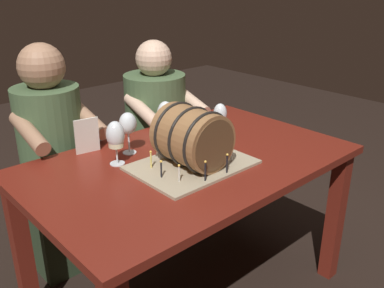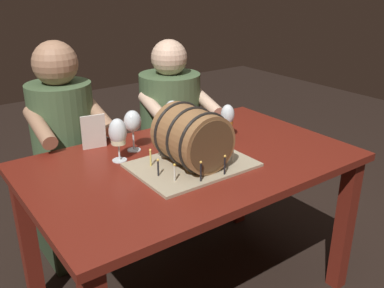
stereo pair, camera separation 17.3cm
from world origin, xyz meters
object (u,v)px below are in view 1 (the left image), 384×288
at_px(wine_glass_amber, 220,116).
at_px(wine_glass_empty, 128,124).
at_px(wine_glass_white, 116,137).
at_px(person_seated_right, 157,141).
at_px(dining_table, 190,181).
at_px(wine_glass_red, 166,115).
at_px(menu_card, 87,136).
at_px(person_seated_left, 56,171).
at_px(barrel_cake, 192,140).

xyz_separation_m(wine_glass_amber, wine_glass_empty, (-0.44, 0.14, 0.02)).
distance_m(wine_glass_empty, wine_glass_white, 0.12).
height_order(wine_glass_empty, person_seated_right, person_seated_right).
bearing_deg(wine_glass_white, person_seated_right, 40.24).
bearing_deg(dining_table, wine_glass_empty, 124.74).
distance_m(wine_glass_empty, person_seated_right, 0.73).
distance_m(dining_table, wine_glass_red, 0.33).
bearing_deg(dining_table, wine_glass_amber, 17.95).
height_order(menu_card, person_seated_right, person_seated_right).
bearing_deg(wine_glass_white, dining_table, -32.07).
height_order(wine_glass_red, person_seated_left, person_seated_left).
distance_m(menu_card, person_seated_left, 0.41).
bearing_deg(dining_table, wine_glass_red, 76.80).
relative_size(wine_glass_white, menu_card, 1.19).
relative_size(barrel_cake, wine_glass_amber, 2.80).
bearing_deg(wine_glass_empty, menu_card, 135.44).
bearing_deg(wine_glass_amber, barrel_cake, -154.41).
height_order(dining_table, wine_glass_red, wine_glass_red).
relative_size(barrel_cake, person_seated_right, 0.42).
bearing_deg(wine_glass_empty, wine_glass_amber, -17.50).
relative_size(wine_glass_white, person_seated_left, 0.16).
relative_size(barrel_cake, wine_glass_white, 2.54).
height_order(barrel_cake, menu_card, barrel_cake).
xyz_separation_m(dining_table, wine_glass_empty, (-0.16, 0.23, 0.24)).
height_order(dining_table, person_seated_left, person_seated_left).
height_order(wine_glass_empty, person_seated_left, person_seated_left).
distance_m(barrel_cake, wine_glass_red, 0.31).
bearing_deg(wine_glass_red, wine_glass_amber, -31.21).
bearing_deg(wine_glass_empty, wine_glass_red, -0.31).
bearing_deg(person_seated_right, barrel_cake, -117.00).
bearing_deg(person_seated_left, dining_table, -63.75).
xyz_separation_m(barrel_cake, wine_glass_white, (-0.22, 0.23, 0.00)).
distance_m(person_seated_left, person_seated_right, 0.65).
relative_size(barrel_cake, menu_card, 3.03).
height_order(wine_glass_amber, person_seated_left, person_seated_left).
relative_size(wine_glass_red, wine_glass_white, 1.04).
bearing_deg(barrel_cake, dining_table, 55.52).
bearing_deg(menu_card, wine_glass_amber, -16.06).
relative_size(wine_glass_red, person_seated_left, 0.17).
distance_m(wine_glass_amber, wine_glass_empty, 0.46).
distance_m(dining_table, barrel_cake, 0.24).
bearing_deg(wine_glass_amber, person_seated_left, 136.58).
bearing_deg(wine_glass_white, menu_card, 98.12).
relative_size(menu_card, person_seated_right, 0.14).
distance_m(barrel_cake, wine_glass_empty, 0.31).
distance_m(wine_glass_red, person_seated_right, 0.61).
bearing_deg(menu_card, dining_table, -41.80).
relative_size(barrel_cake, wine_glass_red, 2.43).
distance_m(wine_glass_amber, wine_glass_red, 0.26).
xyz_separation_m(wine_glass_white, person_seated_right, (0.59, 0.50, -0.32)).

